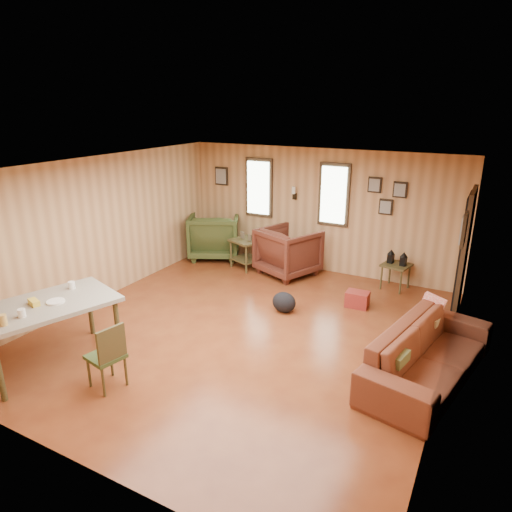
{
  "coord_description": "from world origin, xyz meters",
  "views": [
    {
      "loc": [
        3.01,
        -5.24,
        3.22
      ],
      "look_at": [
        0.0,
        0.4,
        1.05
      ],
      "focal_mm": 32.0,
      "sensor_mm": 36.0,
      "label": 1
    }
  ],
  "objects": [
    {
      "name": "recliner_brown",
      "position": [
        -0.39,
        2.46,
        0.51
      ],
      "size": [
        1.27,
        1.24,
        1.02
      ],
      "primitive_type": "imported",
      "rotation": [
        0.0,
        0.0,
        2.75
      ],
      "color": "#502318",
      "rests_on": "ground"
    },
    {
      "name": "backpack",
      "position": [
        0.26,
        0.87,
        0.17
      ],
      "size": [
        0.44,
        0.37,
        0.34
      ],
      "rotation": [
        0.0,
        0.0,
        -0.22
      ],
      "color": "black",
      "rests_on": "ground"
    },
    {
      "name": "sofa",
      "position": [
        2.58,
        -0.01,
        0.44
      ],
      "size": [
        1.11,
        2.34,
        0.88
      ],
      "primitive_type": "imported",
      "rotation": [
        0.0,
        0.0,
        1.36
      ],
      "color": "brown",
      "rests_on": "ground"
    },
    {
      "name": "dining_table",
      "position": [
        -1.75,
        -1.93,
        0.77
      ],
      "size": [
        1.46,
        1.88,
        1.08
      ],
      "rotation": [
        0.0,
        0.0,
        -0.32
      ],
      "color": "gray",
      "rests_on": "ground"
    },
    {
      "name": "dining_chair",
      "position": [
        -0.67,
        -1.97,
        0.46
      ],
      "size": [
        0.44,
        0.44,
        0.82
      ],
      "rotation": [
        0.0,
        0.0,
        -0.21
      ],
      "color": "#35411D",
      "rests_on": "ground"
    },
    {
      "name": "cooler",
      "position": [
        1.24,
        1.62,
        0.13
      ],
      "size": [
        0.38,
        0.28,
        0.26
      ],
      "rotation": [
        0.0,
        0.0,
        0.04
      ],
      "color": "maroon",
      "rests_on": "ground"
    },
    {
      "name": "sofa_pillows",
      "position": [
        2.33,
        0.16,
        0.5
      ],
      "size": [
        0.66,
        1.7,
        0.35
      ],
      "rotation": [
        0.0,
        0.0,
        -0.2
      ],
      "color": "brown",
      "rests_on": "sofa"
    },
    {
      "name": "room",
      "position": [
        0.17,
        0.27,
        1.21
      ],
      "size": [
        5.54,
        6.04,
        2.44
      ],
      "color": "brown",
      "rests_on": "ground"
    },
    {
      "name": "recliner_green",
      "position": [
        -2.22,
        2.66,
        0.53
      ],
      "size": [
        1.36,
        1.33,
        1.06
      ],
      "primitive_type": "imported",
      "rotation": [
        0.0,
        0.0,
        -2.68
      ],
      "color": "#35411D",
      "rests_on": "ground"
    },
    {
      "name": "end_table",
      "position": [
        -1.28,
        2.39,
        0.41
      ],
      "size": [
        0.72,
        0.69,
        0.73
      ],
      "rotation": [
        0.0,
        0.0,
        -0.37
      ],
      "color": "#47401F",
      "rests_on": "ground"
    },
    {
      "name": "side_table",
      "position": [
        1.62,
        2.69,
        0.49
      ],
      "size": [
        0.53,
        0.53,
        0.72
      ],
      "rotation": [
        0.0,
        0.0,
        -0.2
      ],
      "color": "#47401F",
      "rests_on": "ground"
    }
  ]
}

